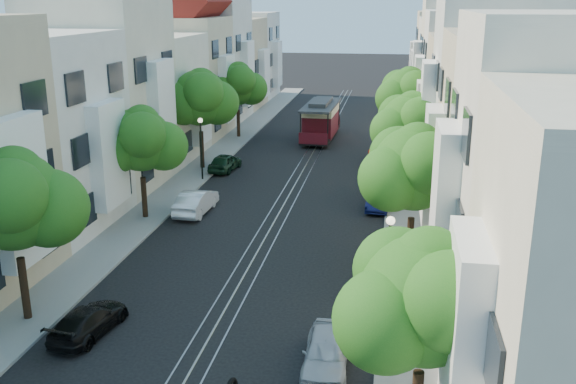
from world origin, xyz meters
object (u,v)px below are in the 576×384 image
at_px(tree_w_d, 238,85).
at_px(parked_car_w_far, 225,162).
at_px(parked_car_w_mid, 196,202).
at_px(tree_e_a, 426,303).
at_px(lamp_east, 389,254).
at_px(tree_w_c, 201,99).
at_px(tree_w_b, 141,142).
at_px(tree_e_d, 409,94).
at_px(parked_car_e_mid, 379,198).
at_px(tree_w_a, 14,203).
at_px(parked_car_e_far, 383,158).
at_px(cable_car, 321,118).
at_px(lamp_west, 201,139).
at_px(tree_e_c, 411,125).
at_px(parked_car_e_near, 326,352).
at_px(tree_e_b, 415,170).
at_px(parked_car_w_near, 89,321).

bearing_deg(tree_w_d, parked_car_w_far, -81.49).
distance_m(parked_car_w_mid, parked_car_w_far, 9.40).
distance_m(tree_e_a, lamp_east, 7.26).
distance_m(lamp_east, parked_car_w_far, 23.98).
height_order(tree_w_c, parked_car_w_far, tree_w_c).
relative_size(tree_w_b, tree_w_d, 0.96).
distance_m(tree_e_a, tree_e_d, 34.00).
bearing_deg(tree_e_a, tree_w_c, 117.22).
bearing_deg(tree_w_d, parked_car_e_mid, -54.69).
bearing_deg(tree_w_a, tree_e_d, 63.59).
height_order(tree_w_b, parked_car_e_far, tree_w_b).
relative_size(parked_car_e_far, parked_car_w_far, 1.24).
bearing_deg(parked_car_w_mid, tree_w_b, 32.92).
bearing_deg(cable_car, tree_w_b, -105.69).
bearing_deg(parked_car_w_far, lamp_west, 79.10).
bearing_deg(lamp_west, tree_w_d, 93.44).
distance_m(tree_w_a, cable_car, 35.34).
xyz_separation_m(tree_e_d, parked_car_w_mid, (-11.95, -15.57, -4.19)).
xyz_separation_m(tree_e_c, tree_w_d, (-14.40, 16.00, 0.00)).
bearing_deg(tree_w_b, parked_car_e_far, 47.52).
xyz_separation_m(tree_w_d, parked_car_w_mid, (2.45, -20.57, -3.93)).
bearing_deg(tree_w_b, tree_e_c, 22.62).
xyz_separation_m(tree_w_b, lamp_west, (0.84, 8.02, -1.55)).
height_order(tree_e_d, lamp_west, tree_e_d).
relative_size(cable_car, parked_car_e_near, 2.23).
distance_m(tree_w_d, parked_car_e_mid, 22.40).
distance_m(tree_w_c, parked_car_e_mid, 15.20).
bearing_deg(tree_e_b, tree_w_b, 160.85).
bearing_deg(lamp_west, parked_car_w_near, -84.73).
xyz_separation_m(tree_e_d, tree_w_d, (-14.40, 5.00, -0.27)).
xyz_separation_m(lamp_east, parked_car_e_near, (-1.90, -3.46, -2.22)).
bearing_deg(tree_e_b, tree_e_d, 90.00).
distance_m(tree_w_d, parked_car_w_mid, 21.08).
height_order(parked_car_e_mid, parked_car_w_mid, parked_car_w_mid).
distance_m(tree_w_c, lamp_east, 25.01).
bearing_deg(cable_car, tree_w_d, -174.13).
height_order(tree_w_d, parked_car_e_far, tree_w_d).
distance_m(tree_e_d, tree_w_d, 15.25).
height_order(parked_car_e_near, parked_car_w_far, same).
distance_m(cable_car, parked_car_e_far, 10.30).
xyz_separation_m(tree_w_c, parked_car_w_near, (2.74, -23.57, -4.53)).
relative_size(tree_e_a, lamp_east, 1.51).
xyz_separation_m(parked_car_e_far, parked_car_w_mid, (-10.28, -12.48, 0.04)).
distance_m(tree_w_a, tree_w_b, 12.00).
bearing_deg(tree_e_a, lamp_west, 118.45).
distance_m(tree_w_b, cable_car, 23.74).
relative_size(tree_e_c, cable_car, 0.79).
height_order(parked_car_e_far, parked_car_w_near, parked_car_e_far).
bearing_deg(tree_e_a, parked_car_w_near, 159.19).
bearing_deg(tree_e_d, tree_w_d, 160.85).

